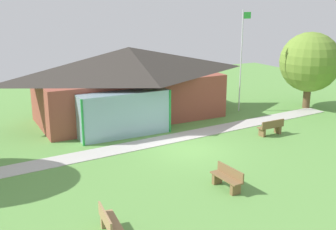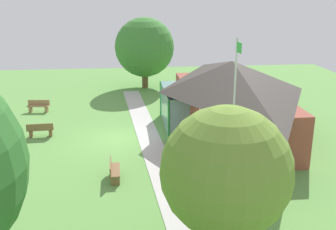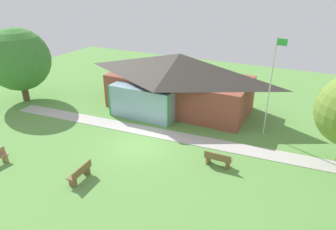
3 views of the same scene
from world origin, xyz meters
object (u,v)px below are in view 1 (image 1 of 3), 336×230
(pavilion, at_px, (129,82))
(flagpole, at_px, (242,57))
(bench_front_left, at_px, (110,224))
(bench_mid_right, at_px, (271,128))
(bench_front_center, at_px, (227,179))
(tree_east_hedge, at_px, (310,62))

(pavilion, relative_size, flagpole, 1.82)
(bench_front_left, bearing_deg, bench_mid_right, 121.51)
(bench_front_left, bearing_deg, bench_front_center, 107.46)
(bench_front_left, xyz_separation_m, bench_front_center, (5.10, 1.09, 0.00))
(pavilion, bearing_deg, bench_front_left, -115.24)
(bench_front_left, bearing_deg, pavilion, 160.15)
(bench_mid_right, relative_size, tree_east_hedge, 0.30)
(bench_front_center, height_order, bench_mid_right, same)
(bench_front_left, xyz_separation_m, bench_mid_right, (11.04, 5.41, 0.00))
(flagpole, relative_size, tree_east_hedge, 1.28)
(bench_front_left, relative_size, tree_east_hedge, 0.30)
(flagpole, height_order, bench_front_left, flagpole)
(pavilion, xyz_separation_m, bench_mid_right, (5.42, -6.52, -1.85))
(pavilion, bearing_deg, tree_east_hedge, -14.79)
(bench_front_center, relative_size, bench_mid_right, 1.01)
(pavilion, xyz_separation_m, flagpole, (7.05, -1.61, 1.27))
(flagpole, distance_m, tree_east_hedge, 4.73)
(flagpole, xyz_separation_m, tree_east_hedge, (4.48, -1.43, -0.44))
(flagpole, relative_size, bench_front_left, 4.20)
(bench_front_left, height_order, tree_east_hedge, tree_east_hedge)
(bench_mid_right, xyz_separation_m, tree_east_hedge, (6.11, 3.47, 2.68))
(bench_front_center, bearing_deg, flagpole, -42.72)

